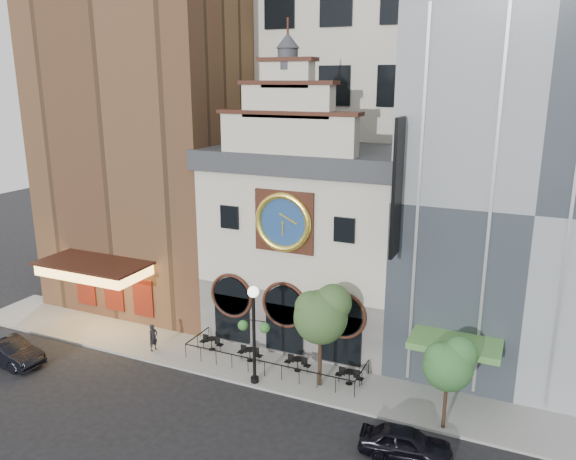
{
  "coord_description": "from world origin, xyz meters",
  "views": [
    {
      "loc": [
        12.91,
        -24.28,
        16.34
      ],
      "look_at": [
        -0.71,
        6.0,
        7.47
      ],
      "focal_mm": 35.0,
      "sensor_mm": 36.0,
      "label": 1
    }
  ],
  "objects_px": {
    "bistro_0": "(212,343)",
    "lamppost": "(254,324)",
    "car_left": "(8,351)",
    "car_right": "(406,442)",
    "pedestrian": "(153,337)",
    "bistro_2": "(298,363)",
    "bistro_1": "(250,354)",
    "tree_right": "(449,362)",
    "tree_left": "(322,313)",
    "bistro_3": "(349,376)"
  },
  "relations": [
    {
      "from": "bistro_2",
      "to": "bistro_3",
      "type": "xyz_separation_m",
      "value": [
        3.17,
        -0.18,
        0.0
      ]
    },
    {
      "from": "car_right",
      "to": "bistro_3",
      "type": "bearing_deg",
      "value": 34.68
    },
    {
      "from": "car_left",
      "to": "pedestrian",
      "type": "height_order",
      "value": "pedestrian"
    },
    {
      "from": "bistro_1",
      "to": "pedestrian",
      "type": "distance_m",
      "value": 6.22
    },
    {
      "from": "car_left",
      "to": "tree_left",
      "type": "distance_m",
      "value": 19.02
    },
    {
      "from": "bistro_0",
      "to": "car_left",
      "type": "distance_m",
      "value": 12.02
    },
    {
      "from": "car_right",
      "to": "pedestrian",
      "type": "bearing_deg",
      "value": 70.86
    },
    {
      "from": "pedestrian",
      "to": "tree_right",
      "type": "xyz_separation_m",
      "value": [
        17.74,
        -0.78,
        2.6
      ]
    },
    {
      "from": "pedestrian",
      "to": "tree_left",
      "type": "relative_size",
      "value": 0.3
    },
    {
      "from": "bistro_1",
      "to": "car_right",
      "type": "relative_size",
      "value": 0.38
    },
    {
      "from": "car_left",
      "to": "lamppost",
      "type": "height_order",
      "value": "lamppost"
    },
    {
      "from": "bistro_0",
      "to": "lamppost",
      "type": "xyz_separation_m",
      "value": [
        4.22,
        -2.34,
        3.03
      ]
    },
    {
      "from": "lamppost",
      "to": "tree_right",
      "type": "height_order",
      "value": "lamppost"
    },
    {
      "from": "bistro_0",
      "to": "car_right",
      "type": "xyz_separation_m",
      "value": [
        13.23,
        -5.04,
        0.09
      ]
    },
    {
      "from": "car_right",
      "to": "tree_right",
      "type": "bearing_deg",
      "value": -32.12
    },
    {
      "from": "bistro_3",
      "to": "tree_left",
      "type": "height_order",
      "value": "tree_left"
    },
    {
      "from": "pedestrian",
      "to": "lamppost",
      "type": "relative_size",
      "value": 0.3
    },
    {
      "from": "bistro_0",
      "to": "lamppost",
      "type": "bearing_deg",
      "value": -28.96
    },
    {
      "from": "bistro_0",
      "to": "car_left",
      "type": "xyz_separation_m",
      "value": [
        -10.31,
        -6.17,
        0.17
      ]
    },
    {
      "from": "car_right",
      "to": "tree_right",
      "type": "height_order",
      "value": "tree_right"
    },
    {
      "from": "bistro_0",
      "to": "bistro_2",
      "type": "xyz_separation_m",
      "value": [
        5.9,
        -0.21,
        0.0
      ]
    },
    {
      "from": "car_right",
      "to": "pedestrian",
      "type": "distance_m",
      "value": 16.84
    },
    {
      "from": "bistro_3",
      "to": "car_right",
      "type": "xyz_separation_m",
      "value": [
        4.16,
        -4.65,
        0.09
      ]
    },
    {
      "from": "bistro_1",
      "to": "car_left",
      "type": "height_order",
      "value": "car_left"
    },
    {
      "from": "bistro_2",
      "to": "car_left",
      "type": "relative_size",
      "value": 0.33
    },
    {
      "from": "bistro_2",
      "to": "bistro_0",
      "type": "bearing_deg",
      "value": 177.96
    },
    {
      "from": "lamppost",
      "to": "car_right",
      "type": "bearing_deg",
      "value": -25.42
    },
    {
      "from": "tree_right",
      "to": "bistro_1",
      "type": "bearing_deg",
      "value": 170.18
    },
    {
      "from": "bistro_0",
      "to": "bistro_2",
      "type": "height_order",
      "value": "same"
    },
    {
      "from": "tree_right",
      "to": "tree_left",
      "type": "bearing_deg",
      "value": 169.92
    },
    {
      "from": "tree_left",
      "to": "tree_right",
      "type": "distance_m",
      "value": 7.0
    },
    {
      "from": "tree_right",
      "to": "bistro_0",
      "type": "bearing_deg",
      "value": 170.96
    },
    {
      "from": "bistro_0",
      "to": "bistro_2",
      "type": "relative_size",
      "value": 1.0
    },
    {
      "from": "bistro_1",
      "to": "bistro_0",
      "type": "bearing_deg",
      "value": 174.18
    },
    {
      "from": "bistro_2",
      "to": "pedestrian",
      "type": "relative_size",
      "value": 0.92
    },
    {
      "from": "bistro_1",
      "to": "lamppost",
      "type": "bearing_deg",
      "value": -56.01
    },
    {
      "from": "bistro_0",
      "to": "bistro_1",
      "type": "bearing_deg",
      "value": -5.82
    },
    {
      "from": "bistro_0",
      "to": "bistro_3",
      "type": "bearing_deg",
      "value": -2.44
    },
    {
      "from": "pedestrian",
      "to": "lamppost",
      "type": "bearing_deg",
      "value": -84.57
    },
    {
      "from": "bistro_2",
      "to": "lamppost",
      "type": "xyz_separation_m",
      "value": [
        -1.67,
        -2.13,
        3.03
      ]
    },
    {
      "from": "pedestrian",
      "to": "tree_left",
      "type": "height_order",
      "value": "tree_left"
    },
    {
      "from": "car_left",
      "to": "pedestrian",
      "type": "xyz_separation_m",
      "value": [
        7.07,
        4.64,
        0.23
      ]
    },
    {
      "from": "bistro_0",
      "to": "car_right",
      "type": "distance_m",
      "value": 14.15
    },
    {
      "from": "car_right",
      "to": "lamppost",
      "type": "xyz_separation_m",
      "value": [
        -9.0,
        2.7,
        2.94
      ]
    },
    {
      "from": "bistro_0",
      "to": "bistro_1",
      "type": "xyz_separation_m",
      "value": [
        2.84,
        -0.29,
        0.0
      ]
    },
    {
      "from": "bistro_3",
      "to": "car_left",
      "type": "distance_m",
      "value": 20.22
    },
    {
      "from": "bistro_3",
      "to": "tree_right",
      "type": "distance_m",
      "value": 6.49
    },
    {
      "from": "car_right",
      "to": "lamppost",
      "type": "height_order",
      "value": "lamppost"
    },
    {
      "from": "bistro_3",
      "to": "tree_right",
      "type": "relative_size",
      "value": 0.34
    },
    {
      "from": "pedestrian",
      "to": "bistro_0",
      "type": "bearing_deg",
      "value": -53.14
    }
  ]
}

